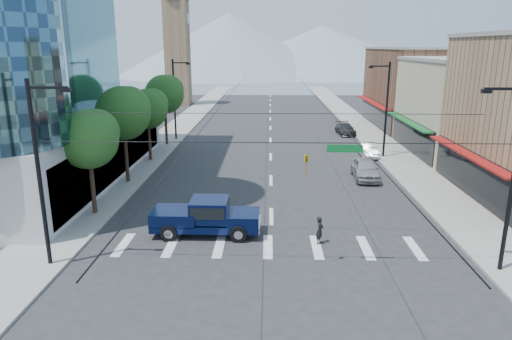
{
  "coord_description": "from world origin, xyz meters",
  "views": [
    {
      "loc": [
        -0.19,
        -20.95,
        10.36
      ],
      "look_at": [
        -0.97,
        6.08,
        3.0
      ],
      "focal_mm": 32.0,
      "sensor_mm": 36.0,
      "label": 1
    }
  ],
  "objects_px": {
    "pedestrian": "(320,230)",
    "parked_car_mid": "(368,150)",
    "parked_car_far": "(345,129)",
    "pickup_truck": "(205,216)",
    "parked_car_near": "(365,169)"
  },
  "relations": [
    {
      "from": "pedestrian",
      "to": "parked_car_near",
      "type": "xyz_separation_m",
      "value": [
        5.01,
        12.75,
        0.04
      ]
    },
    {
      "from": "pickup_truck",
      "to": "pedestrian",
      "type": "bearing_deg",
      "value": -9.77
    },
    {
      "from": "parked_car_far",
      "to": "parked_car_mid",
      "type": "bearing_deg",
      "value": -92.15
    },
    {
      "from": "pickup_truck",
      "to": "pedestrian",
      "type": "xyz_separation_m",
      "value": [
        6.34,
        -1.13,
        -0.31
      ]
    },
    {
      "from": "parked_car_far",
      "to": "parked_car_near",
      "type": "bearing_deg",
      "value": -98.16
    },
    {
      "from": "parked_car_mid",
      "to": "parked_car_far",
      "type": "bearing_deg",
      "value": 90.64
    },
    {
      "from": "pedestrian",
      "to": "parked_car_far",
      "type": "xyz_separation_m",
      "value": [
        6.49,
        31.94,
        -0.11
      ]
    },
    {
      "from": "pedestrian",
      "to": "pickup_truck",
      "type": "bearing_deg",
      "value": 103.4
    },
    {
      "from": "parked_car_mid",
      "to": "parked_car_far",
      "type": "relative_size",
      "value": 0.87
    },
    {
      "from": "pickup_truck",
      "to": "parked_car_far",
      "type": "height_order",
      "value": "pickup_truck"
    },
    {
      "from": "pedestrian",
      "to": "parked_car_mid",
      "type": "distance_m",
      "value": 21.54
    },
    {
      "from": "pedestrian",
      "to": "parked_car_near",
      "type": "distance_m",
      "value": 13.69
    },
    {
      "from": "pedestrian",
      "to": "parked_car_far",
      "type": "distance_m",
      "value": 32.59
    },
    {
      "from": "pedestrian",
      "to": "parked_car_mid",
      "type": "height_order",
      "value": "pedestrian"
    },
    {
      "from": "parked_car_near",
      "to": "pickup_truck",
      "type": "bearing_deg",
      "value": -132.29
    }
  ]
}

